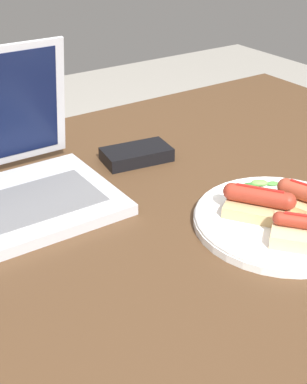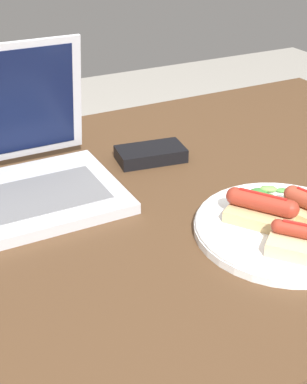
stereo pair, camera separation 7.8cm
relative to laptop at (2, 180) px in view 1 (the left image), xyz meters
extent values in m
cube|color=#4C331E|center=(0.17, -0.12, -0.06)|extent=(1.41, 0.82, 0.04)
cylinder|color=#4C331E|center=(0.79, 0.21, -0.43)|extent=(0.04, 0.04, 0.71)
cube|color=#B7B7BC|center=(0.00, -0.04, -0.03)|extent=(0.32, 0.23, 0.02)
cube|color=slate|center=(0.00, -0.05, -0.02)|extent=(0.26, 0.13, 0.00)
cylinder|color=white|center=(0.32, -0.30, -0.04)|extent=(0.26, 0.26, 0.01)
torus|color=white|center=(0.32, -0.30, -0.03)|extent=(0.26, 0.26, 0.01)
sphere|color=#9E3D28|center=(0.37, -0.26, 0.00)|extent=(0.03, 0.03, 0.03)
cube|color=tan|center=(0.30, -0.27, -0.02)|extent=(0.11, 0.12, 0.02)
cylinder|color=maroon|center=(0.30, -0.27, 0.00)|extent=(0.07, 0.08, 0.03)
sphere|color=maroon|center=(0.33, -0.30, 0.00)|extent=(0.03, 0.03, 0.03)
sphere|color=maroon|center=(0.28, -0.24, 0.00)|extent=(0.03, 0.03, 0.03)
cylinder|color=red|center=(0.30, -0.27, 0.01)|extent=(0.04, 0.06, 0.00)
cube|color=#D6B784|center=(0.31, -0.36, -0.02)|extent=(0.12, 0.12, 0.02)
cylinder|color=maroon|center=(0.31, -0.36, 0.00)|extent=(0.06, 0.07, 0.02)
sphere|color=maroon|center=(0.28, -0.33, 0.00)|extent=(0.02, 0.02, 0.02)
ellipsoid|color=#387A33|center=(0.36, -0.22, -0.03)|extent=(0.03, 0.03, 0.01)
ellipsoid|color=#387A33|center=(0.37, -0.25, -0.03)|extent=(0.02, 0.03, 0.01)
ellipsoid|color=#4C8E3D|center=(0.37, -0.24, -0.03)|extent=(0.02, 0.03, 0.01)
ellipsoid|color=#387A33|center=(0.35, -0.20, -0.03)|extent=(0.03, 0.02, 0.01)
ellipsoid|color=#709E4C|center=(0.37, -0.20, -0.03)|extent=(0.03, 0.03, 0.01)
ellipsoid|color=#709E4C|center=(0.36, -0.23, -0.03)|extent=(0.02, 0.01, 0.01)
ellipsoid|color=#4C8E3D|center=(0.39, -0.22, -0.03)|extent=(0.02, 0.02, 0.01)
ellipsoid|color=#2D662D|center=(0.35, -0.25, -0.03)|extent=(0.02, 0.02, 0.01)
ellipsoid|color=#387A33|center=(0.36, -0.21, -0.03)|extent=(0.02, 0.02, 0.00)
ellipsoid|color=#709E4C|center=(0.35, -0.24, -0.03)|extent=(0.01, 0.02, 0.01)
cube|color=black|center=(0.26, 0.02, -0.03)|extent=(0.14, 0.09, 0.02)
camera|label=1|loc=(-0.22, -0.76, 0.40)|focal=50.00mm
camera|label=2|loc=(-0.15, -0.80, 0.40)|focal=50.00mm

